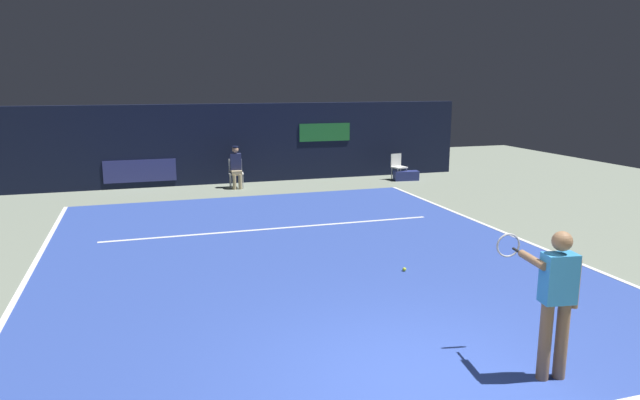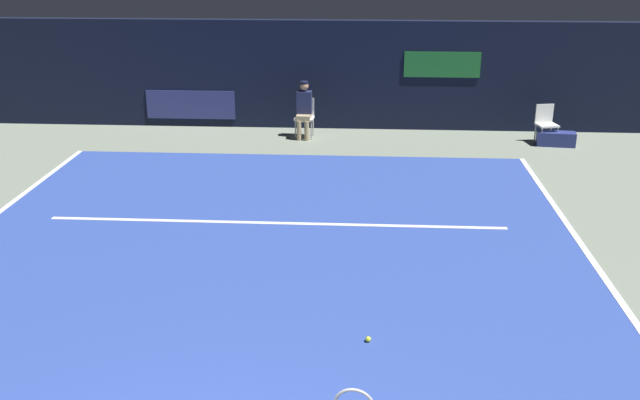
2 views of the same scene
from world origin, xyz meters
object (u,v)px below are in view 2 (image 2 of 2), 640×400
courtside_chair_near (546,122)px  tennis_ball (368,339)px  line_judge_on_chair (304,109)px  equipment_bag (556,139)px

courtside_chair_near → tennis_ball: courtside_chair_near is taller
line_judge_on_chair → courtside_chair_near: (5.53, -0.14, -0.18)m
line_judge_on_chair → courtside_chair_near: 5.53m
courtside_chair_near → equipment_bag: bearing=-46.3°
equipment_bag → tennis_ball: bearing=-109.9°
courtside_chair_near → tennis_ball: (-4.04, -8.87, -0.46)m
tennis_ball → line_judge_on_chair: bearing=99.4°
courtside_chair_near → equipment_bag: courtside_chair_near is taller
courtside_chair_near → equipment_bag: 0.46m
tennis_ball → equipment_bag: bearing=63.8°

